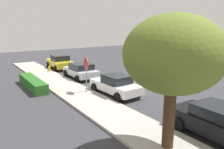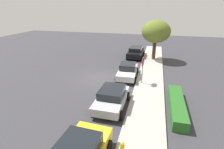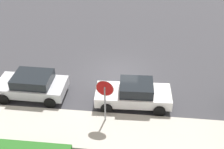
% 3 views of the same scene
% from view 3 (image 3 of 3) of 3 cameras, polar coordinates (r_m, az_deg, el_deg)
% --- Properties ---
extents(ground_plane, '(60.00, 60.00, 0.00)m').
position_cam_3_polar(ground_plane, '(17.98, 1.22, -0.01)').
color(ground_plane, '#38383D').
extents(sidewalk_curb, '(32.00, 2.53, 0.14)m').
position_cam_3_polar(sidewalk_curb, '(14.10, -0.57, -11.44)').
color(sidewalk_curb, '#B2ADA3').
rests_on(sidewalk_curb, ground_plane).
extents(stop_sign, '(0.89, 0.15, 2.60)m').
position_cam_3_polar(stop_sign, '(13.48, -1.47, -3.97)').
color(stop_sign, gray).
rests_on(stop_sign, ground_plane).
extents(parked_car_white, '(4.13, 2.07, 1.43)m').
position_cam_3_polar(parked_car_white, '(15.30, 4.47, -3.90)').
color(parked_car_white, white).
rests_on(parked_car_white, ground_plane).
extents(parked_car_silver, '(3.92, 2.14, 1.40)m').
position_cam_3_polar(parked_car_silver, '(16.51, -15.94, -2.01)').
color(parked_car_silver, silver).
rests_on(parked_car_silver, ground_plane).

